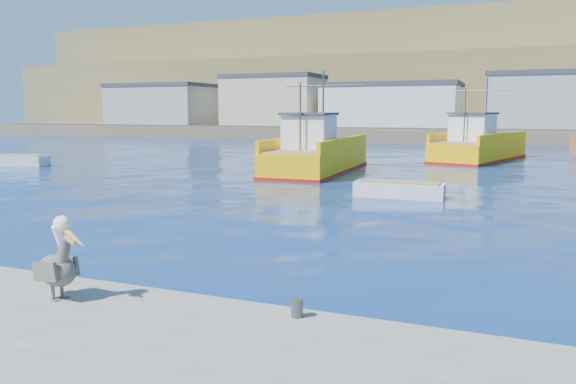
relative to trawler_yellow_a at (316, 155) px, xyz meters
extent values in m
plane|color=#071E56|center=(5.54, -22.11, -1.06)|extent=(260.00, 260.00, 0.00)
cylinder|color=#4C4C4C|center=(8.54, -25.51, -0.41)|extent=(0.20, 0.20, 0.30)
cube|color=brown|center=(5.54, 49.89, -0.26)|extent=(160.00, 30.00, 1.60)
cube|color=brown|center=(5.54, 75.89, 4.94)|extent=(180.00, 40.00, 14.00)
cube|color=brown|center=(5.54, 95.89, 9.94)|extent=(200.00, 40.00, 24.00)
cube|color=#2D2D2D|center=(5.54, 38.89, 0.59)|extent=(150.00, 5.00, 0.10)
cube|color=gray|center=(-42.46, 44.89, 3.54)|extent=(16.00, 10.00, 6.00)
cube|color=#333338|center=(-42.46, 44.89, 6.84)|extent=(16.32, 10.20, 0.60)
cube|color=tan|center=(-22.46, 44.89, 4.04)|extent=(14.00, 9.00, 7.00)
cube|color=#333338|center=(-22.46, 44.89, 7.84)|extent=(14.28, 9.18, 0.60)
cube|color=silver|center=(-4.46, 44.89, 3.29)|extent=(18.00, 11.00, 5.50)
cube|color=#333338|center=(-4.46, 44.89, 6.34)|extent=(18.36, 11.22, 0.60)
cube|color=gray|center=(15.54, 44.89, 3.79)|extent=(15.00, 10.00, 6.50)
cube|color=#333338|center=(15.54, 44.89, 7.34)|extent=(15.30, 10.20, 0.60)
cube|color=#FFB403|center=(-0.01, 0.28, -0.32)|extent=(4.16, 11.56, 1.49)
cube|color=#FFB403|center=(1.78, 0.34, 0.78)|extent=(0.56, 11.23, 0.70)
cube|color=#FFB403|center=(-1.80, 0.23, 0.78)|extent=(0.56, 11.23, 0.70)
cube|color=#971C0A|center=(-0.01, 0.28, -1.01)|extent=(4.24, 11.79, 0.25)
cube|color=#8C7251|center=(-0.01, 0.28, 0.48)|extent=(3.84, 11.09, 0.10)
cube|color=white|center=(0.04, -1.43, 1.53)|extent=(2.76, 2.94, 2.00)
cube|color=#333338|center=(0.04, -1.43, 2.63)|extent=(2.96, 3.29, 0.15)
cylinder|color=#4C4C4C|center=(-0.04, 1.43, 2.93)|extent=(0.12, 0.12, 5.00)
cylinder|color=#4C4C4C|center=(0.09, -3.15, 2.43)|extent=(0.10, 0.10, 4.00)
cylinder|color=#4C4C4C|center=(-0.04, 1.43, 4.43)|extent=(5.34, 0.24, 0.08)
cube|color=#FFB403|center=(9.12, 13.01, -0.32)|extent=(6.91, 12.00, 1.48)
cube|color=#FFB403|center=(10.89, 12.50, 0.77)|extent=(3.30, 10.76, 0.70)
cube|color=#FFB403|center=(7.35, 13.52, 0.77)|extent=(3.30, 10.76, 0.70)
cube|color=#971C0A|center=(9.12, 13.01, -1.01)|extent=(7.04, 12.24, 0.25)
cube|color=#8C7251|center=(9.12, 13.01, 0.47)|extent=(6.48, 11.47, 0.10)
cube|color=white|center=(8.65, 11.37, 1.52)|extent=(3.42, 3.49, 2.00)
cube|color=#333338|center=(8.65, 11.37, 2.62)|extent=(3.71, 3.87, 0.15)
cylinder|color=#4C4C4C|center=(9.43, 14.10, 2.92)|extent=(0.15, 0.15, 5.00)
cylinder|color=#4C4C4C|center=(8.18, 9.73, 2.42)|extent=(0.12, 0.12, 4.00)
cylinder|color=#4C4C4C|center=(9.43, 14.10, 4.42)|extent=(5.30, 1.59, 0.08)
cube|color=silver|center=(-21.05, -4.38, -0.78)|extent=(4.72, 2.72, 0.89)
cube|color=#8C7251|center=(-21.05, -4.38, -0.30)|extent=(4.20, 2.28, 0.09)
cube|color=silver|center=(6.98, -8.60, -0.81)|extent=(4.03, 1.53, 0.80)
cube|color=#8C7251|center=(6.98, -8.60, -0.38)|extent=(3.62, 1.22, 0.08)
cylinder|color=#595451|center=(4.17, -26.39, -0.41)|extent=(0.08, 0.08, 0.29)
cube|color=#595451|center=(4.22, -26.40, -0.55)|extent=(0.16, 0.14, 0.02)
cylinder|color=#595451|center=(4.20, -26.20, -0.41)|extent=(0.08, 0.08, 0.29)
cube|color=#595451|center=(4.25, -26.21, -0.55)|extent=(0.16, 0.14, 0.02)
ellipsoid|color=#38332D|center=(4.21, -26.30, -0.03)|extent=(0.92, 0.63, 0.59)
cube|color=#38332D|center=(4.15, -26.52, 0.00)|extent=(0.66, 0.17, 0.43)
cube|color=#38332D|center=(4.22, -26.07, 0.00)|extent=(0.66, 0.17, 0.43)
cube|color=#38332D|center=(3.84, -26.24, -0.10)|extent=(0.25, 0.19, 0.12)
cylinder|color=#38332D|center=(4.41, -26.33, 0.29)|extent=(0.24, 0.33, 0.46)
cylinder|color=white|center=(4.35, -26.32, 0.64)|extent=(0.23, 0.33, 0.44)
ellipsoid|color=white|center=(4.42, -26.33, 0.85)|extent=(0.38, 0.32, 0.29)
cone|color=gold|center=(4.68, -26.37, 0.66)|extent=(0.60, 0.23, 0.40)
cube|color=tan|center=(4.58, -26.36, 0.62)|extent=(0.36, 0.11, 0.26)
camera|label=1|loc=(11.74, -33.81, 2.82)|focal=35.00mm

